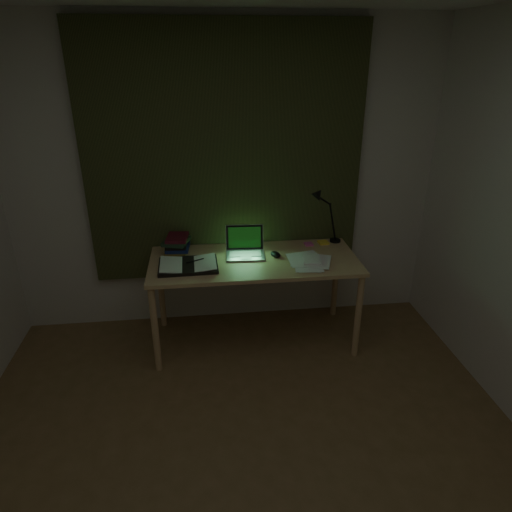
{
  "coord_description": "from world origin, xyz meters",
  "views": [
    {
      "loc": [
        -0.19,
        -1.64,
        2.21
      ],
      "look_at": [
        0.19,
        1.45,
        0.82
      ],
      "focal_mm": 32.0,
      "sensor_mm": 36.0,
      "label": 1
    }
  ],
  "objects": [
    {
      "name": "mouse",
      "position": [
        0.36,
        1.6,
        0.76
      ],
      "size": [
        0.1,
        0.12,
        0.04
      ],
      "primitive_type": "ellipsoid",
      "rotation": [
        0.0,
        0.0,
        0.35
      ],
      "color": "black",
      "rests_on": "desk"
    },
    {
      "name": "floor",
      "position": [
        0.0,
        0.0,
        0.0
      ],
      "size": [
        3.5,
        4.0,
        0.0
      ],
      "primitive_type": "cube",
      "color": "brown",
      "rests_on": "ground"
    },
    {
      "name": "loose_papers",
      "position": [
        0.58,
        1.5,
        0.75
      ],
      "size": [
        0.31,
        0.33,
        0.02
      ],
      "primitive_type": null,
      "rotation": [
        0.0,
        0.0,
        -0.04
      ],
      "color": "white",
      "rests_on": "desk"
    },
    {
      "name": "desk_lamp",
      "position": [
        0.91,
        1.85,
        0.98
      ],
      "size": [
        0.37,
        0.31,
        0.49
      ],
      "primitive_type": null,
      "rotation": [
        0.0,
        0.0,
        0.19
      ],
      "color": "black",
      "rests_on": "desk"
    },
    {
      "name": "wall_back",
      "position": [
        0.0,
        2.0,
        1.25
      ],
      "size": [
        3.5,
        0.0,
        2.5
      ],
      "primitive_type": "cube",
      "color": "silver",
      "rests_on": "ground"
    },
    {
      "name": "open_textbook",
      "position": [
        -0.32,
        1.49,
        0.76
      ],
      "size": [
        0.44,
        0.32,
        0.04
      ],
      "primitive_type": null,
      "rotation": [
        0.0,
        0.0,
        0.02
      ],
      "color": "white",
      "rests_on": "desk"
    },
    {
      "name": "curtain",
      "position": [
        0.0,
        1.96,
        1.45
      ],
      "size": [
        2.2,
        0.06,
        2.0
      ],
      "primitive_type": "cube",
      "color": "#2B3118",
      "rests_on": "wall_back"
    },
    {
      "name": "sticky_pink",
      "position": [
        0.67,
        1.8,
        0.75
      ],
      "size": [
        0.07,
        0.07,
        0.01
      ],
      "primitive_type": "cube",
      "rotation": [
        0.0,
        0.0,
        0.06
      ],
      "color": "#EB5BA6",
      "rests_on": "desk"
    },
    {
      "name": "desk",
      "position": [
        0.19,
        1.57,
        0.37
      ],
      "size": [
        1.62,
        0.71,
        0.74
      ],
      "primitive_type": null,
      "color": "tan",
      "rests_on": "floor"
    },
    {
      "name": "book_stack",
      "position": [
        -0.41,
        1.78,
        0.81
      ],
      "size": [
        0.21,
        0.24,
        0.14
      ],
      "primitive_type": null,
      "rotation": [
        0.0,
        0.0,
        -0.14
      ],
      "color": "white",
      "rests_on": "desk"
    },
    {
      "name": "laptop",
      "position": [
        0.12,
        1.63,
        0.85
      ],
      "size": [
        0.32,
        0.36,
        0.22
      ],
      "primitive_type": null,
      "rotation": [
        0.0,
        0.0,
        -0.05
      ],
      "color": "#B5B5BA",
      "rests_on": "desk"
    },
    {
      "name": "sticky_yellow",
      "position": [
        0.8,
        1.82,
        0.75
      ],
      "size": [
        0.09,
        0.09,
        0.02
      ],
      "primitive_type": "cube",
      "rotation": [
        0.0,
        0.0,
        0.14
      ],
      "color": "yellow",
      "rests_on": "desk"
    }
  ]
}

